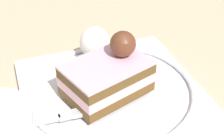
% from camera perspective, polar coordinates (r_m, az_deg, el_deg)
% --- Properties ---
extents(ground_plane, '(2.40, 2.40, 0.00)m').
position_cam_1_polar(ground_plane, '(0.44, -1.09, -4.82)').
color(ground_plane, tan).
extents(dessert_plate, '(0.26, 0.26, 0.02)m').
position_cam_1_polar(dessert_plate, '(0.43, 0.00, -4.37)').
color(dessert_plate, white).
rests_on(dessert_plate, ground_plane).
extents(cake_slice, '(0.12, 0.11, 0.07)m').
position_cam_1_polar(cake_slice, '(0.40, -0.53, -1.34)').
color(cake_slice, brown).
rests_on(cake_slice, dessert_plate).
extents(whipped_cream_dollop, '(0.04, 0.04, 0.05)m').
position_cam_1_polar(whipped_cream_dollop, '(0.47, -2.95, 4.20)').
color(whipped_cream_dollop, white).
rests_on(whipped_cream_dollop, dessert_plate).
extents(fork, '(0.11, 0.03, 0.00)m').
position_cam_1_polar(fork, '(0.38, -10.05, -8.73)').
color(fork, silver).
rests_on(fork, dessert_plate).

